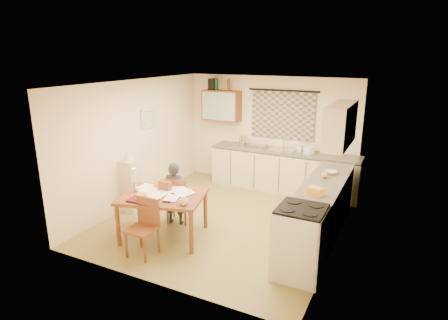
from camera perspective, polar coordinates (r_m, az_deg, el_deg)
The scene contains 44 objects.
floor at distance 7.08m, azimuth 0.35°, elevation -9.05°, with size 4.00×4.50×0.02m, color olive.
ceiling at distance 6.43m, azimuth 0.39°, elevation 11.73°, with size 4.00×4.50×0.02m, color white.
wall_back at distance 8.68m, azimuth 7.00°, elevation 4.34°, with size 4.00×0.02×2.50m, color #F5E1C0.
wall_front at distance 4.82m, azimuth -11.63°, elevation -5.51°, with size 4.00×0.02×2.50m, color #F5E1C0.
wall_left at distance 7.72m, azimuth -13.16°, elevation 2.57°, with size 0.02×4.50×2.50m, color #F5E1C0.
wall_right at distance 6.07m, azimuth 17.66°, elevation -1.44°, with size 0.02×4.50×2.50m, color #F5E1C0.
window_blind at distance 8.47m, azimuth 8.92°, elevation 6.74°, with size 1.45×0.03×1.05m, color #335682.
curtain_rod at distance 8.38m, azimuth 9.04°, elevation 10.43°, with size 0.04×0.04×1.60m, color black.
wall_cabinet at distance 8.87m, azimuth -0.36°, elevation 8.32°, with size 0.90×0.34×0.70m, color brown.
wall_cabinet_glass at distance 8.72m, azimuth -0.87°, elevation 8.19°, with size 0.84×0.02×0.64m, color #99B2A5.
upper_cabinet_right at distance 6.48m, azimuth 17.35°, elevation 5.16°, with size 0.34×1.30×0.70m, color beige.
framed_print at distance 7.91m, azimuth -11.30°, elevation 6.33°, with size 0.04×0.50×0.40m, color silver.
print_canvas at distance 7.90m, azimuth -11.15°, elevation 6.32°, with size 0.01×0.42×0.32m, color silver.
counter_back at distance 8.45m, azimuth 9.01°, elevation -1.65°, with size 3.30×0.62×0.92m.
counter_right at distance 6.44m, azimuth 14.40°, elevation -7.75°, with size 0.62×2.95×0.92m.
stove at distance 5.33m, azimuth 11.48°, elevation -12.15°, with size 0.65×0.65×1.01m.
sink at distance 8.35m, azimuth 8.79°, elevation 1.20°, with size 0.55×0.45×0.10m, color silver.
tap at distance 8.48m, azimuth 9.06°, elevation 2.67°, with size 0.03×0.03×0.28m, color silver.
dish_rack at distance 8.51m, azimuth 5.17°, elevation 2.10°, with size 0.35×0.30×0.06m, color silver.
kettle at distance 8.63m, azimuth 2.86°, elevation 2.96°, with size 0.18×0.18×0.24m, color silver.
mixing_bowl at distance 8.16m, azimuth 12.87°, elevation 1.51°, with size 0.24×0.24×0.16m, color white.
soap_bottle at distance 8.26m, azimuth 11.48°, elevation 1.89°, with size 0.10×0.10×0.20m, color white.
bowl at distance 6.91m, azimuth 15.94°, elevation -1.83°, with size 0.28×0.28×0.05m, color white.
orange_bag at distance 5.83m, azimuth 13.79°, elevation -4.64°, with size 0.22×0.16×0.12m, color orange.
fruit_orange at distance 6.64m, azimuth 15.06°, elevation -2.27°, with size 0.10×0.10×0.10m, color orange.
speaker at distance 8.92m, azimuth -1.70°, elevation 11.46°, with size 0.16×0.20×0.26m, color black.
bottle_green at distance 8.88m, azimuth -1.25°, elevation 11.45°, with size 0.07×0.07×0.26m, color #195926.
bottle_brown at distance 8.73m, azimuth 0.73°, elevation 11.37°, with size 0.07×0.07×0.26m, color brown.
dining_table at distance 6.39m, azimuth -9.17°, elevation -8.35°, with size 1.55×1.32×0.75m.
chair_far at distance 6.92m, azimuth -6.86°, elevation -7.25°, with size 0.48×0.48×0.87m.
chair_near at distance 5.95m, azimuth -12.23°, elevation -11.58°, with size 0.40×0.40×0.88m.
person at distance 6.76m, azimuth -7.53°, elevation -5.04°, with size 0.47×0.36×1.15m, color black.
shelf_stand at distance 7.48m, azimuth -14.05°, elevation -3.85°, with size 0.32×0.30×1.02m, color beige.
lampshade at distance 7.30m, azimuth -14.38°, elevation 0.73°, with size 0.20×0.20×0.22m, color silver.
letter_rack at distance 6.42m, azimuth -9.00°, elevation -3.86°, with size 0.22×0.10×0.16m, color brown.
mug at distance 5.78m, azimuth -6.10°, elevation -6.33°, with size 0.19×0.19×0.11m, color white.
magazine at distance 6.17m, azimuth -14.15°, elevation -5.66°, with size 0.24×0.30×0.03m, color maroon.
book at distance 6.32m, azimuth -13.28°, elevation -5.11°, with size 0.20×0.27×0.02m, color orange.
orange_box at distance 6.10m, azimuth -12.67°, elevation -5.76°, with size 0.12×0.08×0.04m, color orange.
eyeglasses at distance 5.93m, azimuth -8.76°, elevation -6.31°, with size 0.13×0.04×0.02m, color black.
candle_holder at distance 6.42m, azimuth -13.44°, elevation -4.01°, with size 0.06×0.06×0.18m, color silver.
candle at distance 6.39m, azimuth -13.64°, elevation -2.22°, with size 0.02×0.02×0.22m, color white.
candle_flame at distance 6.32m, azimuth -13.47°, elevation -1.25°, with size 0.02×0.02×0.02m, color #FFCC66.
papers at distance 6.32m, azimuth -9.05°, elevation -4.86°, with size 1.07×0.99×0.02m.
Camera 1 is at (2.83, -5.75, 3.00)m, focal length 30.00 mm.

